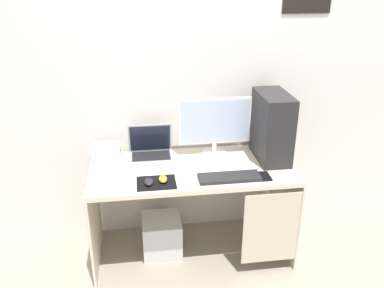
{
  "coord_description": "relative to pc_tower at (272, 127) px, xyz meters",
  "views": [
    {
      "loc": [
        -0.35,
        -2.56,
        2.05
      ],
      "look_at": [
        0.0,
        0.0,
        0.91
      ],
      "focal_mm": 37.71,
      "sensor_mm": 36.0,
      "label": 1
    }
  ],
  "objects": [
    {
      "name": "keyboard",
      "position": [
        -0.37,
        -0.29,
        -0.24
      ],
      "size": [
        0.42,
        0.14,
        0.02
      ],
      "primitive_type": "cube",
      "color": "#232326",
      "rests_on": "desk"
    },
    {
      "name": "mousepad",
      "position": [
        -0.87,
        -0.28,
        -0.25
      ],
      "size": [
        0.26,
        0.2,
        0.0
      ],
      "primitive_type": "cube",
      "color": "black",
      "rests_on": "desk"
    },
    {
      "name": "subwoofer",
      "position": [
        -0.83,
        -0.05,
        -0.84
      ],
      "size": [
        0.29,
        0.29,
        0.29
      ],
      "primitive_type": "cube",
      "color": "silver",
      "rests_on": "ground_plane"
    },
    {
      "name": "pc_tower",
      "position": [
        0.0,
        0.0,
        0.0
      ],
      "size": [
        0.21,
        0.41,
        0.5
      ],
      "primitive_type": "cube",
      "color": "#232326",
      "rests_on": "desk"
    },
    {
      "name": "mouse_left",
      "position": [
        -0.82,
        -0.27,
        -0.23
      ],
      "size": [
        0.06,
        0.1,
        0.03
      ],
      "primitive_type": "ellipsoid",
      "color": "orange",
      "rests_on": "mousepad"
    },
    {
      "name": "desk",
      "position": [
        -0.58,
        -0.09,
        -0.4
      ],
      "size": [
        1.46,
        0.67,
        0.73
      ],
      "color": "beige",
      "rests_on": "ground_plane"
    },
    {
      "name": "monitor",
      "position": [
        -0.4,
        0.11,
        -0.01
      ],
      "size": [
        0.54,
        0.19,
        0.45
      ],
      "color": "white",
      "rests_on": "desk"
    },
    {
      "name": "laptop",
      "position": [
        -0.88,
        0.14,
        -0.2
      ],
      "size": [
        0.33,
        0.25,
        0.24
      ],
      "color": "#9EA3A8",
      "rests_on": "desk"
    },
    {
      "name": "ground_plane",
      "position": [
        -0.6,
        -0.08,
        -0.98
      ],
      "size": [
        8.0,
        8.0,
        0.0
      ],
      "primitive_type": "plane",
      "color": "#9E9384"
    },
    {
      "name": "cell_phone",
      "position": [
        -0.13,
        -0.29,
        -0.24
      ],
      "size": [
        0.07,
        0.13,
        0.01
      ],
      "primitive_type": "cube",
      "color": "black",
      "rests_on": "desk"
    },
    {
      "name": "projector",
      "position": [
        -1.21,
        0.12,
        -0.19
      ],
      "size": [
        0.2,
        0.14,
        0.12
      ],
      "primitive_type": "cube",
      "color": "silver",
      "rests_on": "desk"
    },
    {
      "name": "mouse_right",
      "position": [
        -0.92,
        -0.29,
        -0.23
      ],
      "size": [
        0.06,
        0.1,
        0.03
      ],
      "primitive_type": "ellipsoid",
      "color": "#232326",
      "rests_on": "mousepad"
    },
    {
      "name": "wall_back",
      "position": [
        -0.6,
        0.3,
        0.32
      ],
      "size": [
        4.0,
        0.05,
        2.6
      ],
      "color": "silver",
      "rests_on": "ground_plane"
    }
  ]
}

